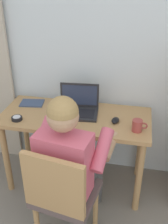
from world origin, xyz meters
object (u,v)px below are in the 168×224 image
Objects in this scene: notebook_pad at (32,103)px; person_seated at (72,157)px; chair at (62,194)px; computer_mouse at (115,120)px; coffee_mug at (137,126)px; desk at (75,127)px; desk_clock at (17,118)px; laptop at (78,107)px.

person_seated is at bearing -57.57° from notebook_pad.
chair reaches higher than computer_mouse.
person_seated is 0.57m from coffee_mug.
desk is 6.13× the size of notebook_pad.
person_seated is (0.03, 0.18, 0.18)m from chair.
chair is 9.93× the size of desk_clock.
person_seated is (0.09, -0.49, 0.05)m from desk.
computer_mouse is 0.82m from desk_clock.
chair is at bearing -65.94° from notebook_pad.
computer_mouse is at bearing -20.59° from notebook_pad.
laptop is at bearing 76.63° from desk.
chair is 2.47× the size of laptop.
coffee_mug reaches higher than computer_mouse.
desk is 0.68m from chair.
desk is at bearing -178.64° from computer_mouse.
person_seated reaches higher than notebook_pad.
person_seated reaches higher than coffee_mug.
person_seated reaches higher than chair.
coffee_mug reaches higher than desk_clock.
desk is at bearing 20.56° from desk_clock.
notebook_pad is (-0.44, 0.14, 0.12)m from desk.
chair is 0.77m from desk_clock.
desk is 14.30× the size of desk_clock.
notebook_pad is (-0.51, 0.80, 0.25)m from chair.
person_seated is 13.46× the size of desk_clock.
person_seated is 0.64m from desk_clock.
desk_clock is 0.75× the size of coffee_mug.
computer_mouse reaches higher than desk_clock.
coffee_mug is at bearing 38.77° from person_seated.
desk is 1.06× the size of person_seated.
computer_mouse reaches higher than notebook_pad.
chair is 4.25× the size of notebook_pad.
coffee_mug is (0.53, -0.14, 0.16)m from desk.
desk is 3.56× the size of laptop.
laptop is 0.53m from desk_clock.
person_seated is 12.11× the size of computer_mouse.
coffee_mug is at bearing -21.42° from laptop.
chair is 7.44× the size of coffee_mug.
laptop is at bearing 158.58° from coffee_mug.
computer_mouse is at bearing 65.81° from chair.
notebook_pad is 1.75× the size of coffee_mug.
person_seated reaches higher than desk.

